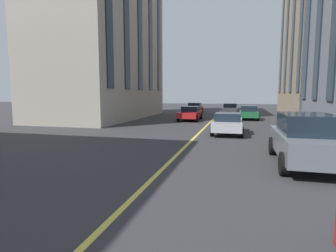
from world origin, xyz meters
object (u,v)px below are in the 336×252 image
object	(u,v)px
car_red_oncoming	(190,113)
car_white_parked_b	(230,109)
car_silver_mid	(228,123)
car_grey_parked_a	(306,139)
car_red_trailing	(195,108)
car_green_near	(249,113)

from	to	relation	value
car_red_oncoming	car_white_parked_b	distance (m)	9.78
car_silver_mid	car_grey_parked_a	world-z (taller)	car_grey_parked_a
car_red_trailing	car_white_parked_b	bearing A→B (deg)	-103.71
car_green_near	car_silver_mid	world-z (taller)	car_green_near
car_silver_mid	car_green_near	bearing A→B (deg)	-8.80
car_green_near	car_silver_mid	size ratio (longest dim) A/B	0.89
car_red_trailing	car_grey_parked_a	bearing A→B (deg)	-162.48
car_red_oncoming	car_red_trailing	xyz separation A→B (m)	(10.27, 1.20, 0.00)
car_green_near	car_white_parked_b	bearing A→B (deg)	16.63
car_red_trailing	car_grey_parked_a	distance (m)	27.19
car_grey_parked_a	car_white_parked_b	bearing A→B (deg)	7.92
car_silver_mid	car_white_parked_b	size ratio (longest dim) A/B	1.00
car_red_oncoming	car_green_near	distance (m)	6.03
car_red_trailing	car_silver_mid	xyz separation A→B (m)	(-18.56, -5.13, 0.00)
car_red_oncoming	car_green_near	world-z (taller)	car_green_near
car_green_near	car_white_parked_b	xyz separation A→B (m)	(6.80, 2.03, 0.00)
car_red_oncoming	car_green_near	bearing A→B (deg)	-67.49
car_silver_mid	car_white_parked_b	bearing A→B (deg)	1.29
car_red_trailing	car_silver_mid	world-z (taller)	same
car_red_trailing	car_red_oncoming	bearing A→B (deg)	-173.34
car_white_parked_b	car_silver_mid	bearing A→B (deg)	-178.71
car_white_parked_b	car_red_oncoming	bearing A→B (deg)	158.76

